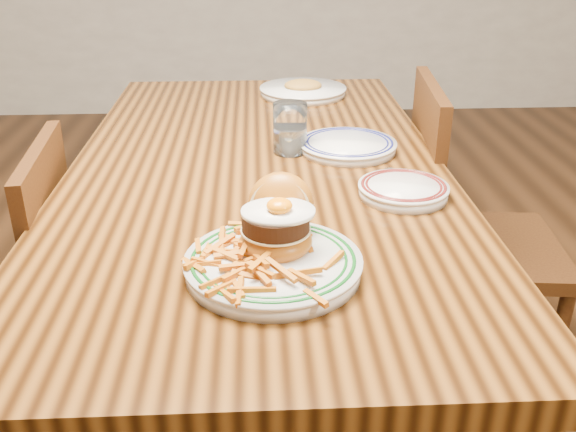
{
  "coord_description": "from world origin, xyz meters",
  "views": [
    {
      "loc": [
        -0.0,
        -1.37,
        1.27
      ],
      "look_at": [
        0.04,
        -0.48,
        0.85
      ],
      "focal_mm": 40.0,
      "sensor_mm": 36.0,
      "label": 1
    }
  ],
  "objects_px": {
    "table": "(259,199)",
    "chair_left": "(13,314)",
    "chair_right": "(461,232)",
    "side_plate": "(403,189)",
    "main_plate": "(274,248)"
  },
  "relations": [
    {
      "from": "main_plate",
      "to": "chair_left",
      "type": "bearing_deg",
      "value": 159.09
    },
    {
      "from": "chair_left",
      "to": "chair_right",
      "type": "height_order",
      "value": "chair_right"
    },
    {
      "from": "chair_left",
      "to": "chair_right",
      "type": "relative_size",
      "value": 0.95
    },
    {
      "from": "table",
      "to": "chair_right",
      "type": "bearing_deg",
      "value": 17.24
    },
    {
      "from": "table",
      "to": "main_plate",
      "type": "relative_size",
      "value": 5.36
    },
    {
      "from": "table",
      "to": "chair_left",
      "type": "xyz_separation_m",
      "value": [
        -0.56,
        -0.13,
        -0.21
      ]
    },
    {
      "from": "chair_right",
      "to": "main_plate",
      "type": "height_order",
      "value": "main_plate"
    },
    {
      "from": "main_plate",
      "to": "side_plate",
      "type": "xyz_separation_m",
      "value": [
        0.27,
        0.27,
        -0.02
      ]
    },
    {
      "from": "main_plate",
      "to": "side_plate",
      "type": "distance_m",
      "value": 0.38
    },
    {
      "from": "chair_left",
      "to": "chair_right",
      "type": "xyz_separation_m",
      "value": [
        1.12,
        0.3,
        0.02
      ]
    },
    {
      "from": "chair_right",
      "to": "main_plate",
      "type": "relative_size",
      "value": 2.96
    },
    {
      "from": "chair_left",
      "to": "main_plate",
      "type": "xyz_separation_m",
      "value": [
        0.58,
        -0.34,
        0.34
      ]
    },
    {
      "from": "chair_right",
      "to": "main_plate",
      "type": "distance_m",
      "value": 0.89
    },
    {
      "from": "table",
      "to": "chair_left",
      "type": "bearing_deg",
      "value": -166.74
    },
    {
      "from": "chair_right",
      "to": "side_plate",
      "type": "bearing_deg",
      "value": 60.38
    }
  ]
}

